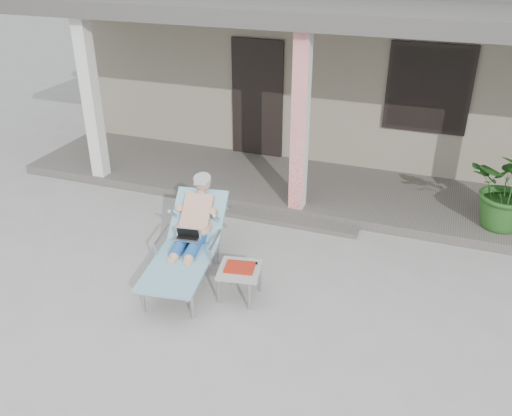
% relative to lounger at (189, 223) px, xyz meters
% --- Properties ---
extents(ground, '(60.00, 60.00, 0.00)m').
position_rel_lounger_xyz_m(ground, '(0.83, -0.17, -0.72)').
color(ground, '#9E9E99').
rests_on(ground, ground).
extents(house, '(10.40, 5.40, 3.30)m').
position_rel_lounger_xyz_m(house, '(0.83, 6.33, 0.94)').
color(house, gray).
rests_on(house, ground).
extents(porch_deck, '(10.00, 2.00, 0.15)m').
position_rel_lounger_xyz_m(porch_deck, '(0.83, 2.83, -0.65)').
color(porch_deck, '#605B56').
rests_on(porch_deck, ground).
extents(porch_overhang, '(10.00, 2.30, 2.85)m').
position_rel_lounger_xyz_m(porch_overhang, '(0.83, 2.78, 2.06)').
color(porch_overhang, silver).
rests_on(porch_overhang, porch_deck).
extents(porch_step, '(2.00, 0.30, 0.07)m').
position_rel_lounger_xyz_m(porch_step, '(0.83, 1.68, -0.69)').
color(porch_step, '#605B56').
rests_on(porch_step, ground).
extents(lounger, '(0.93, 1.86, 1.18)m').
position_rel_lounger_xyz_m(lounger, '(0.00, 0.00, 0.00)').
color(lounger, '#B7B7BC').
rests_on(lounger, ground).
extents(side_table, '(0.56, 0.56, 0.43)m').
position_rel_lounger_xyz_m(side_table, '(0.77, -0.26, -0.36)').
color(side_table, '#A4A49F').
rests_on(side_table, ground).
extents(potted_palm, '(1.33, 1.26, 1.18)m').
position_rel_lounger_xyz_m(potted_palm, '(3.76, 2.34, 0.01)').
color(potted_palm, '#26591E').
rests_on(potted_palm, porch_deck).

